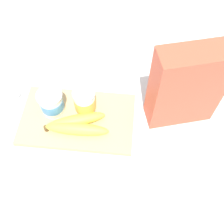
{
  "coord_description": "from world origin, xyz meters",
  "views": [
    {
      "loc": [
        0.15,
        -0.42,
        0.73
      ],
      "look_at": [
        0.11,
        0.0,
        0.07
      ],
      "focal_mm": 43.77,
      "sensor_mm": 36.0,
      "label": 1
    }
  ],
  "objects_px": {
    "yogurt_cup_front": "(52,103)",
    "cereal_box": "(186,87)",
    "cutting_board": "(78,119)",
    "spoon": "(7,100)",
    "banana_bunch": "(76,125)",
    "yogurt_cup_back": "(85,102)"
  },
  "relations": [
    {
      "from": "cereal_box",
      "to": "yogurt_cup_front",
      "type": "bearing_deg",
      "value": 169.05
    },
    {
      "from": "yogurt_cup_front",
      "to": "banana_bunch",
      "type": "bearing_deg",
      "value": -34.26
    },
    {
      "from": "cereal_box",
      "to": "yogurt_cup_front",
      "type": "xyz_separation_m",
      "value": [
        -0.38,
        -0.03,
        -0.08
      ]
    },
    {
      "from": "yogurt_cup_front",
      "to": "spoon",
      "type": "bearing_deg",
      "value": 169.46
    },
    {
      "from": "cutting_board",
      "to": "spoon",
      "type": "height_order",
      "value": "cutting_board"
    },
    {
      "from": "yogurt_cup_front",
      "to": "cereal_box",
      "type": "bearing_deg",
      "value": 5.1
    },
    {
      "from": "cereal_box",
      "to": "cutting_board",
      "type": "bearing_deg",
      "value": 174.12
    },
    {
      "from": "banana_bunch",
      "to": "spoon",
      "type": "height_order",
      "value": "banana_bunch"
    },
    {
      "from": "spoon",
      "to": "yogurt_cup_back",
      "type": "bearing_deg",
      "value": -4.61
    },
    {
      "from": "banana_bunch",
      "to": "spoon",
      "type": "relative_size",
      "value": 1.66
    },
    {
      "from": "banana_bunch",
      "to": "yogurt_cup_back",
      "type": "bearing_deg",
      "value": 75.24
    },
    {
      "from": "cutting_board",
      "to": "cereal_box",
      "type": "relative_size",
      "value": 1.26
    },
    {
      "from": "banana_bunch",
      "to": "yogurt_cup_front",
      "type": "bearing_deg",
      "value": 145.74
    },
    {
      "from": "cereal_box",
      "to": "banana_bunch",
      "type": "bearing_deg",
      "value": -179.31
    },
    {
      "from": "cutting_board",
      "to": "banana_bunch",
      "type": "relative_size",
      "value": 1.78
    },
    {
      "from": "cereal_box",
      "to": "yogurt_cup_front",
      "type": "relative_size",
      "value": 3.34
    },
    {
      "from": "cutting_board",
      "to": "cereal_box",
      "type": "xyz_separation_m",
      "value": [
        0.31,
        0.05,
        0.13
      ]
    },
    {
      "from": "cutting_board",
      "to": "banana_bunch",
      "type": "bearing_deg",
      "value": -81.22
    },
    {
      "from": "yogurt_cup_back",
      "to": "banana_bunch",
      "type": "bearing_deg",
      "value": -104.76
    },
    {
      "from": "cereal_box",
      "to": "banana_bunch",
      "type": "xyz_separation_m",
      "value": [
        -0.3,
        -0.09,
        -0.1
      ]
    },
    {
      "from": "cutting_board",
      "to": "yogurt_cup_front",
      "type": "distance_m",
      "value": 0.09
    },
    {
      "from": "cutting_board",
      "to": "yogurt_cup_front",
      "type": "height_order",
      "value": "yogurt_cup_front"
    }
  ]
}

